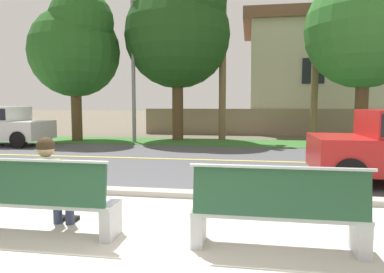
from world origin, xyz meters
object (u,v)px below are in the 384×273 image
(palm_tree_tall, at_px, (223,2))
(shade_tree_left, at_px, (180,27))
(bench_right, at_px, (278,212))
(seated_person_olive, at_px, (51,181))
(bench_left, at_px, (40,201))
(shade_tree_far_left, at_px, (76,45))
(palm_tree_short, at_px, (317,1))
(shade_tree_centre, at_px, (370,20))
(streetlamp, at_px, (135,49))

(palm_tree_tall, bearing_deg, shade_tree_left, -166.38)
(bench_right, relative_size, seated_person_olive, 1.55)
(seated_person_olive, distance_m, palm_tree_tall, 13.22)
(bench_left, bearing_deg, seated_person_olive, 72.28)
(shade_tree_far_left, height_order, palm_tree_tall, palm_tree_tall)
(bench_right, xyz_separation_m, palm_tree_short, (2.59, 12.78, 5.74))
(shade_tree_centre, bearing_deg, palm_tree_short, 126.43)
(bench_right, bearing_deg, shade_tree_left, 106.24)
(seated_person_olive, distance_m, shade_tree_far_left, 12.09)
(bench_right, distance_m, shade_tree_centre, 12.25)
(seated_person_olive, height_order, streetlamp, streetlamp)
(bench_right, relative_size, streetlamp, 0.28)
(bench_left, relative_size, palm_tree_short, 0.25)
(palm_tree_tall, bearing_deg, streetlamp, -159.80)
(shade_tree_centre, bearing_deg, streetlamp, 179.30)
(shade_tree_left, distance_m, palm_tree_tall, 2.22)
(seated_person_olive, distance_m, palm_tree_short, 14.80)
(shade_tree_far_left, height_order, palm_tree_short, palm_tree_short)
(shade_tree_left, bearing_deg, palm_tree_tall, 13.62)
(streetlamp, bearing_deg, seated_person_olive, -77.29)
(shade_tree_left, height_order, palm_tree_tall, shade_tree_left)
(palm_tree_short, bearing_deg, shade_tree_centre, -53.57)
(palm_tree_short, bearing_deg, palm_tree_tall, -170.88)
(bench_left, height_order, streetlamp, streetlamp)
(streetlamp, relative_size, shade_tree_left, 0.90)
(shade_tree_left, bearing_deg, bench_left, -87.51)
(shade_tree_left, bearing_deg, shade_tree_far_left, -166.46)
(bench_right, distance_m, streetlamp, 12.48)
(bench_right, bearing_deg, seated_person_olive, 176.53)
(shade_tree_centre, distance_m, palm_tree_short, 2.97)
(shade_tree_left, bearing_deg, streetlamp, -153.64)
(seated_person_olive, bearing_deg, streetlamp, 102.71)
(bench_left, xyz_separation_m, palm_tree_short, (5.49, 12.78, 5.74))
(shade_tree_centre, bearing_deg, seated_person_olive, -123.78)
(shade_tree_far_left, distance_m, shade_tree_centre, 12.00)
(seated_person_olive, xyz_separation_m, shade_tree_left, (-0.56, 11.49, 4.38))
(bench_left, relative_size, shade_tree_far_left, 0.30)
(bench_right, bearing_deg, shade_tree_far_left, 126.39)
(bench_right, height_order, shade_tree_left, shade_tree_left)
(seated_person_olive, distance_m, streetlamp, 11.36)
(bench_left, distance_m, streetlamp, 11.57)
(streetlamp, xyz_separation_m, palm_tree_tall, (3.68, 1.35, 2.16))
(seated_person_olive, relative_size, palm_tree_short, 0.16)
(shade_tree_left, distance_m, palm_tree_short, 6.20)
(bench_left, relative_size, shade_tree_left, 0.25)
(seated_person_olive, relative_size, palm_tree_tall, 0.16)
(palm_tree_tall, bearing_deg, bench_right, -82.75)
(bench_right, height_order, shade_tree_centre, shade_tree_centre)
(shade_tree_centre, height_order, palm_tree_short, palm_tree_short)
(shade_tree_left, bearing_deg, bench_right, -73.76)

